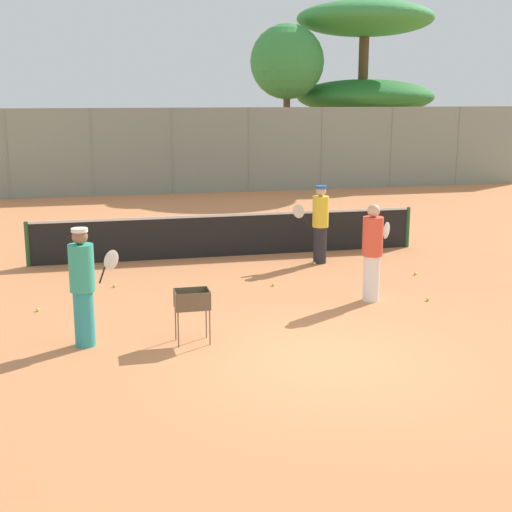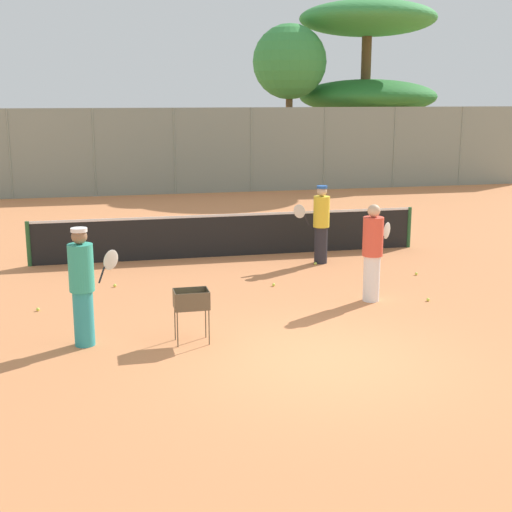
# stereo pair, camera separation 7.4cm
# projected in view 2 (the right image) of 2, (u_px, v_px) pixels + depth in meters

# --- Properties ---
(ground_plane) EXTENTS (80.00, 80.00, 0.00)m
(ground_plane) POSITION_uv_depth(u_px,v_px,m) (321.00, 360.00, 10.88)
(ground_plane) COLOR #D37F4C
(tennis_net) EXTENTS (9.75, 0.10, 1.07)m
(tennis_net) POSITION_uv_depth(u_px,v_px,m) (230.00, 234.00, 17.77)
(tennis_net) COLOR #26592D
(tennis_net) RESTS_ON ground_plane
(back_fence) EXTENTS (31.78, 0.08, 3.45)m
(back_fence) POSITION_uv_depth(u_px,v_px,m) (175.00, 151.00, 28.73)
(back_fence) COLOR gray
(back_fence) RESTS_ON ground_plane
(tree_0) EXTENTS (6.35, 6.35, 4.66)m
(tree_0) POSITION_uv_depth(u_px,v_px,m) (368.00, 97.00, 33.14)
(tree_0) COLOR brown
(tree_0) RESTS_ON ground_plane
(tree_2) EXTENTS (6.14, 6.14, 8.05)m
(tree_2) POSITION_uv_depth(u_px,v_px,m) (368.00, 21.00, 31.89)
(tree_2) COLOR brown
(tree_2) RESTS_ON ground_plane
(tree_3) EXTENTS (3.20, 3.20, 6.95)m
(tree_3) POSITION_uv_depth(u_px,v_px,m) (290.00, 63.00, 30.77)
(tree_3) COLOR brown
(tree_3) RESTS_ON ground_plane
(player_white_outfit) EXTENTS (0.95, 0.39, 1.87)m
(player_white_outfit) POSITION_uv_depth(u_px,v_px,m) (321.00, 223.00, 16.94)
(player_white_outfit) COLOR #26262D
(player_white_outfit) RESTS_ON ground_plane
(player_red_cap) EXTENTS (0.85, 0.64, 1.93)m
(player_red_cap) POSITION_uv_depth(u_px,v_px,m) (82.00, 285.00, 11.32)
(player_red_cap) COLOR teal
(player_red_cap) RESTS_ON ground_plane
(player_yellow_shirt) EXTENTS (0.80, 0.70, 1.91)m
(player_yellow_shirt) POSITION_uv_depth(u_px,v_px,m) (373.00, 252.00, 13.81)
(player_yellow_shirt) COLOR white
(player_yellow_shirt) RESTS_ON ground_plane
(ball_cart) EXTENTS (0.56, 0.41, 0.88)m
(ball_cart) POSITION_uv_depth(u_px,v_px,m) (191.00, 304.00, 11.52)
(ball_cart) COLOR brown
(ball_cart) RESTS_ON ground_plane
(tennis_ball_0) EXTENTS (0.07, 0.07, 0.07)m
(tennis_ball_0) POSITION_uv_depth(u_px,v_px,m) (86.00, 283.00, 15.18)
(tennis_ball_0) COLOR #D1E54C
(tennis_ball_0) RESTS_ON ground_plane
(tennis_ball_1) EXTENTS (0.07, 0.07, 0.07)m
(tennis_ball_1) POSITION_uv_depth(u_px,v_px,m) (274.00, 285.00, 15.07)
(tennis_ball_1) COLOR #D1E54C
(tennis_ball_1) RESTS_ON ground_plane
(tennis_ball_2) EXTENTS (0.07, 0.07, 0.07)m
(tennis_ball_2) POSITION_uv_depth(u_px,v_px,m) (115.00, 285.00, 15.00)
(tennis_ball_2) COLOR #D1E54C
(tennis_ball_2) RESTS_ON ground_plane
(tennis_ball_3) EXTENTS (0.07, 0.07, 0.07)m
(tennis_ball_3) POSITION_uv_depth(u_px,v_px,m) (428.00, 300.00, 13.97)
(tennis_ball_3) COLOR #D1E54C
(tennis_ball_3) RESTS_ON ground_plane
(tennis_ball_4) EXTENTS (0.07, 0.07, 0.07)m
(tennis_ball_4) POSITION_uv_depth(u_px,v_px,m) (416.00, 274.00, 15.99)
(tennis_ball_4) COLOR #D1E54C
(tennis_ball_4) RESTS_ON ground_plane
(tennis_ball_5) EXTENTS (0.07, 0.07, 0.07)m
(tennis_ball_5) POSITION_uv_depth(u_px,v_px,m) (89.00, 332.00, 12.07)
(tennis_ball_5) COLOR #D1E54C
(tennis_ball_5) RESTS_ON ground_plane
(tennis_ball_6) EXTENTS (0.07, 0.07, 0.07)m
(tennis_ball_6) POSITION_uv_depth(u_px,v_px,m) (38.00, 309.00, 13.33)
(tennis_ball_6) COLOR #D1E54C
(tennis_ball_6) RESTS_ON ground_plane
(tennis_ball_7) EXTENTS (0.07, 0.07, 0.07)m
(tennis_ball_7) POSITION_uv_depth(u_px,v_px,m) (315.00, 264.00, 16.95)
(tennis_ball_7) COLOR #D1E54C
(tennis_ball_7) RESTS_ON ground_plane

